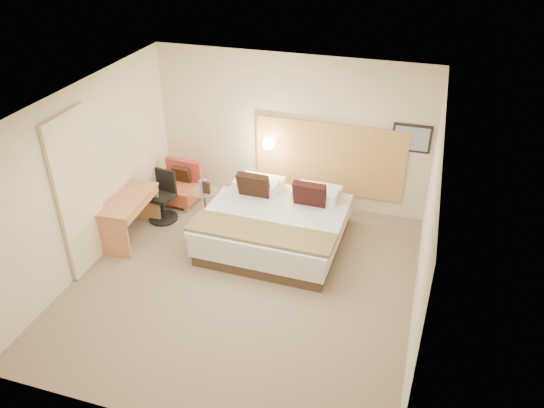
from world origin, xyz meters
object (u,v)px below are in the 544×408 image
(desk_chair, at_px, (163,200))
(bed, at_px, (276,224))
(lounge_chair, at_px, (180,187))
(desk, at_px, (130,207))
(side_table, at_px, (205,204))

(desk_chair, bearing_deg, bed, -3.36)
(bed, xyz_separation_m, lounge_chair, (-2.04, 0.75, -0.05))
(lounge_chair, distance_m, desk, 1.36)
(lounge_chair, height_order, desk, desk)
(lounge_chair, relative_size, desk, 0.60)
(desk, distance_m, desk_chair, 0.75)
(bed, xyz_separation_m, desk_chair, (-2.05, 0.12, 0.02))
(desk, bearing_deg, side_table, 44.29)
(lounge_chair, xyz_separation_m, desk, (-0.22, -1.31, 0.29))
(lounge_chair, bearing_deg, desk, -99.71)
(side_table, bearing_deg, desk_chair, -164.06)
(side_table, distance_m, desk_chair, 0.71)
(desk, bearing_deg, lounge_chair, 80.29)
(side_table, bearing_deg, desk, -135.71)
(bed, distance_m, side_table, 1.40)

